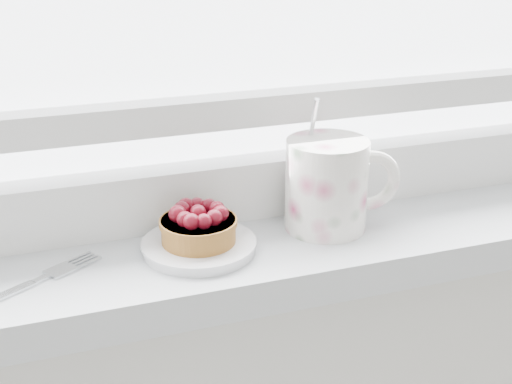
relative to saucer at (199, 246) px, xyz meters
name	(u,v)px	position (x,y,z in m)	size (l,w,h in m)	color
saucer	(199,246)	(0.00, 0.00, 0.00)	(0.12, 0.12, 0.01)	silver
raspberry_tart	(198,225)	(0.00, 0.00, 0.03)	(0.08, 0.08, 0.04)	brown
floral_mug	(330,183)	(0.16, 0.01, 0.05)	(0.14, 0.11, 0.15)	white
fork	(19,289)	(-0.19, -0.02, 0.00)	(0.17, 0.11, 0.00)	silver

